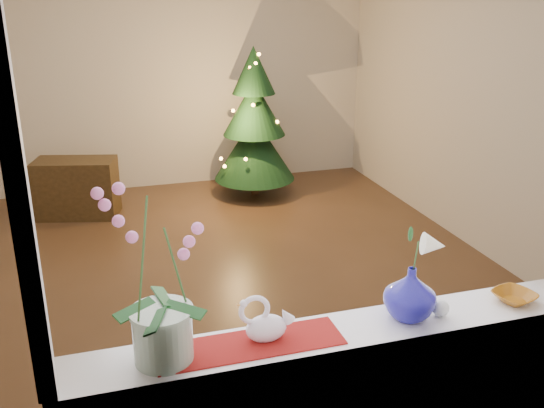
% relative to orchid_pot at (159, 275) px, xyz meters
% --- Properties ---
extents(ground, '(5.00, 5.00, 0.00)m').
position_rel_orchid_pot_xyz_m(ground, '(0.69, 2.37, -1.25)').
color(ground, '#3D2819').
rests_on(ground, ground).
extents(wall_back, '(4.50, 0.10, 2.70)m').
position_rel_orchid_pot_xyz_m(wall_back, '(0.69, 4.87, 0.10)').
color(wall_back, '#BDB4A6').
rests_on(wall_back, ground).
extents(wall_front, '(4.50, 0.10, 2.70)m').
position_rel_orchid_pot_xyz_m(wall_front, '(0.69, -0.13, 0.10)').
color(wall_front, '#BDB4A6').
rests_on(wall_front, ground).
extents(wall_right, '(0.10, 5.00, 2.70)m').
position_rel_orchid_pot_xyz_m(wall_right, '(2.94, 2.37, 0.10)').
color(wall_right, '#BDB4A6').
rests_on(wall_right, ground).
extents(windowsill, '(2.20, 0.26, 0.04)m').
position_rel_orchid_pot_xyz_m(windowsill, '(0.69, -0.00, -0.35)').
color(windowsill, white).
rests_on(windowsill, window_apron).
extents(window_frame, '(2.22, 0.06, 1.60)m').
position_rel_orchid_pot_xyz_m(window_frame, '(0.69, -0.10, 0.45)').
color(window_frame, white).
rests_on(window_frame, windowsill).
extents(runner, '(0.70, 0.20, 0.01)m').
position_rel_orchid_pot_xyz_m(runner, '(0.31, -0.00, -0.33)').
color(runner, maroon).
rests_on(runner, windowsill).
extents(orchid_pot, '(0.29, 0.29, 0.66)m').
position_rel_orchid_pot_xyz_m(orchid_pot, '(0.00, 0.00, 0.00)').
color(orchid_pot, silver).
rests_on(orchid_pot, windowsill).
extents(swan, '(0.23, 0.13, 0.18)m').
position_rel_orchid_pot_xyz_m(swan, '(0.38, 0.02, -0.24)').
color(swan, silver).
rests_on(swan, windowsill).
extents(blue_vase, '(0.30, 0.30, 0.25)m').
position_rel_orchid_pot_xyz_m(blue_vase, '(0.97, 0.01, -0.21)').
color(blue_vase, navy).
rests_on(blue_vase, windowsill).
extents(lily, '(0.14, 0.08, 0.19)m').
position_rel_orchid_pot_xyz_m(lily, '(0.97, 0.01, 0.01)').
color(lily, white).
rests_on(lily, blue_vase).
extents(paperweight, '(0.08, 0.08, 0.07)m').
position_rel_orchid_pot_xyz_m(paperweight, '(1.10, -0.02, -0.30)').
color(paperweight, silver).
rests_on(paperweight, windowsill).
extents(amber_dish, '(0.18, 0.18, 0.04)m').
position_rel_orchid_pot_xyz_m(amber_dish, '(1.46, -0.01, -0.31)').
color(amber_dish, '#8F5310').
rests_on(amber_dish, windowsill).
extents(xmas_tree, '(1.11, 1.11, 1.59)m').
position_rel_orchid_pot_xyz_m(xmas_tree, '(1.49, 4.24, -0.46)').
color(xmas_tree, '#0F3315').
rests_on(xmas_tree, ground).
extents(side_table, '(0.84, 0.57, 0.58)m').
position_rel_orchid_pot_xyz_m(side_table, '(-0.36, 4.11, -0.96)').
color(side_table, black).
rests_on(side_table, ground).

